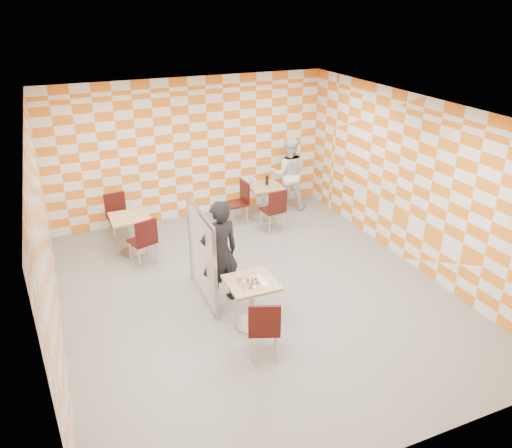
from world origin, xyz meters
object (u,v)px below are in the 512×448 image
(chair_empty_near, at_px, (144,238))
(man_white, at_px, (289,174))
(chair_second_side, at_px, (240,199))
(chair_main_front, at_px, (264,326))
(sport_bottle, at_px, (255,180))
(partition, at_px, (202,255))
(soda_bottle, at_px, (267,180))
(empty_table, at_px, (131,228))
(chair_second_front, at_px, (275,207))
(second_table, at_px, (264,196))
(chair_empty_far, at_px, (117,212))
(man_dark, at_px, (220,253))
(main_table, at_px, (252,296))

(chair_empty_near, height_order, man_white, man_white)
(chair_second_side, bearing_deg, chair_main_front, -107.28)
(sport_bottle, bearing_deg, partition, -126.88)
(partition, bearing_deg, chair_main_front, -80.32)
(sport_bottle, bearing_deg, soda_bottle, -26.23)
(empty_table, bearing_deg, chair_main_front, -74.23)
(chair_second_front, bearing_deg, second_table, 83.41)
(chair_empty_far, height_order, man_dark, man_dark)
(partition, relative_size, sport_bottle, 7.75)
(man_white, bearing_deg, partition, 65.79)
(chair_second_side, height_order, sport_bottle, sport_bottle)
(second_table, height_order, chair_main_front, chair_main_front)
(main_table, relative_size, sport_bottle, 3.75)
(second_table, bearing_deg, partition, -130.60)
(empty_table, bearing_deg, man_white, 12.35)
(second_table, xyz_separation_m, chair_empty_far, (-3.09, 0.25, 0.04))
(empty_table, bearing_deg, chair_second_side, 11.38)
(chair_empty_near, relative_size, sport_bottle, 4.62)
(chair_main_front, height_order, man_white, man_white)
(empty_table, distance_m, chair_empty_far, 0.79)
(chair_main_front, distance_m, man_white, 5.29)
(chair_empty_far, bearing_deg, second_table, -4.61)
(chair_empty_near, height_order, chair_empty_far, same)
(main_table, height_order, partition, partition)
(chair_main_front, bearing_deg, man_white, 60.26)
(man_dark, distance_m, soda_bottle, 3.44)
(chair_second_side, bearing_deg, man_dark, -117.23)
(empty_table, bearing_deg, sport_bottle, 13.54)
(chair_second_front, bearing_deg, chair_empty_far, 161.89)
(main_table, xyz_separation_m, chair_second_front, (1.68, 2.80, 0.04))
(soda_bottle, bearing_deg, chair_second_front, -101.95)
(main_table, bearing_deg, sport_bottle, 66.53)
(sport_bottle, bearing_deg, chair_second_side, -154.88)
(man_dark, bearing_deg, empty_table, -74.33)
(empty_table, distance_m, man_dark, 2.46)
(empty_table, height_order, partition, partition)
(soda_bottle, bearing_deg, chair_main_front, -114.51)
(man_white, bearing_deg, empty_table, 33.85)
(sport_bottle, bearing_deg, chair_second_front, -85.12)
(chair_main_front, height_order, chair_empty_far, same)
(chair_second_side, xyz_separation_m, chair_empty_near, (-2.25, -1.08, 0.00))
(chair_second_side, relative_size, chair_empty_far, 1.00)
(chair_main_front, relative_size, man_white, 0.55)
(man_dark, bearing_deg, soda_bottle, -135.10)
(chair_second_front, relative_size, chair_second_side, 1.00)
(man_dark, bearing_deg, chair_empty_far, -78.10)
(man_white, height_order, soda_bottle, man_white)
(man_dark, relative_size, soda_bottle, 7.53)
(partition, bearing_deg, chair_second_side, 57.23)
(empty_table, relative_size, chair_second_side, 0.81)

